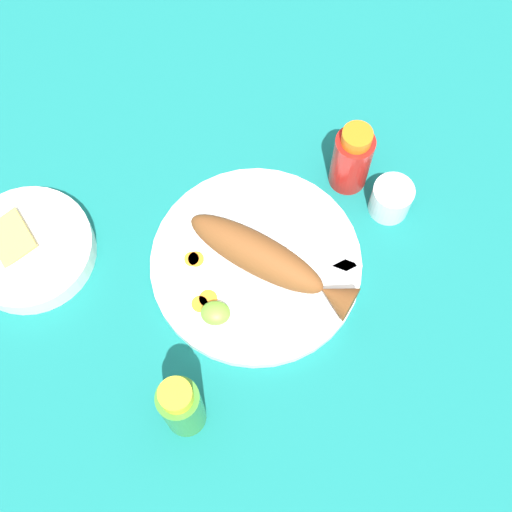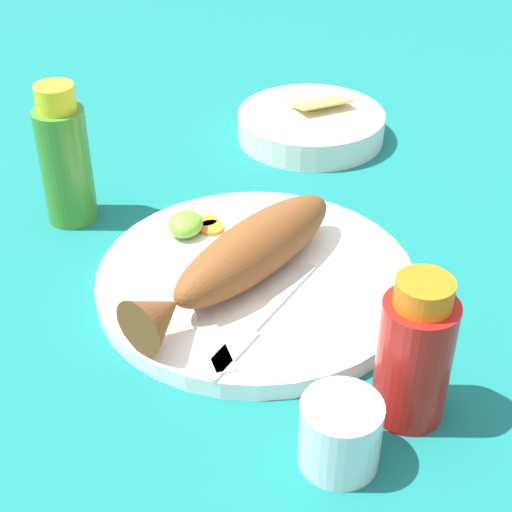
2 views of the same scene
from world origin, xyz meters
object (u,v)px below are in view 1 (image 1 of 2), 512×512
object	(u,v)px
fork_near	(310,253)
hot_sauce_bottle_red	(352,159)
salt_cup	(391,200)
main_plate	(256,263)
fried_fish	(268,260)
fork_far	(307,285)
guacamole_bowl	(28,249)
hot_sauce_bottle_green	(182,407)

from	to	relation	value
fork_near	hot_sauce_bottle_red	bearing A→B (deg)	87.02
hot_sauce_bottle_red	salt_cup	bearing A→B (deg)	141.58
hot_sauce_bottle_red	fork_near	bearing A→B (deg)	66.40
fork_near	hot_sauce_bottle_red	distance (m)	0.16
main_plate	fried_fish	distance (m)	0.04
fork_far	guacamole_bowl	size ratio (longest dim) A/B	0.87
hot_sauce_bottle_red	hot_sauce_bottle_green	world-z (taller)	hot_sauce_bottle_green
fork_far	salt_cup	distance (m)	0.19
hot_sauce_bottle_green	salt_cup	bearing A→B (deg)	-131.46
fork_near	fork_far	xyz separation A→B (m)	(0.00, 0.05, 0.00)
fork_near	fork_far	bearing A→B (deg)	-74.39
fried_fish	hot_sauce_bottle_green	size ratio (longest dim) A/B	1.63
fried_fish	fork_far	bearing A→B (deg)	-176.16
main_plate	hot_sauce_bottle_green	bearing A→B (deg)	68.51
fork_far	hot_sauce_bottle_red	distance (m)	0.20
fried_fish	hot_sauce_bottle_green	world-z (taller)	hot_sauce_bottle_green
fried_fish	hot_sauce_bottle_red	xyz separation A→B (m)	(-0.12, -0.16, 0.01)
fried_fish	salt_cup	distance (m)	0.22
guacamole_bowl	fried_fish	bearing A→B (deg)	176.97
fried_fish	fork_near	xyz separation A→B (m)	(-0.06, -0.02, -0.03)
hot_sauce_bottle_red	fork_far	bearing A→B (deg)	71.14
fork_near	fried_fish	bearing A→B (deg)	-137.90
fork_far	salt_cup	size ratio (longest dim) A/B	2.70
guacamole_bowl	main_plate	bearing A→B (deg)	178.42
hot_sauce_bottle_green	salt_cup	distance (m)	0.44
fork_far	main_plate	bearing A→B (deg)	124.60
fork_near	guacamole_bowl	xyz separation A→B (m)	(0.42, 0.01, 0.00)
main_plate	salt_cup	world-z (taller)	salt_cup
fork_far	hot_sauce_bottle_green	xyz separation A→B (m)	(0.16, 0.19, 0.05)
main_plate	hot_sauce_bottle_red	bearing A→B (deg)	-132.51
fried_fish	fork_near	world-z (taller)	fried_fish
hot_sauce_bottle_red	fried_fish	bearing A→B (deg)	52.90
hot_sauce_bottle_red	guacamole_bowl	world-z (taller)	hot_sauce_bottle_red
main_plate	fried_fish	xyz separation A→B (m)	(-0.02, 0.01, 0.04)
salt_cup	hot_sauce_bottle_green	bearing A→B (deg)	48.54
hot_sauce_bottle_red	hot_sauce_bottle_green	size ratio (longest dim) A/B	0.83
fork_near	fork_far	size ratio (longest dim) A/B	1.06
main_plate	fried_fish	world-z (taller)	fried_fish
fork_near	guacamole_bowl	world-z (taller)	guacamole_bowl
fried_fish	hot_sauce_bottle_green	bearing A→B (deg)	92.64
fried_fish	fork_near	bearing A→B (deg)	-129.76
hot_sauce_bottle_green	main_plate	bearing A→B (deg)	-111.49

